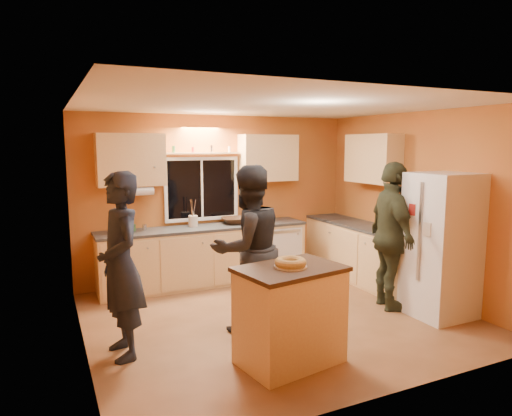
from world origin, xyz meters
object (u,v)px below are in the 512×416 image
refrigerator (442,245)px  person_left (121,266)px  person_center (248,249)px  island (290,314)px  person_right (392,236)px

refrigerator → person_left: (-3.79, 0.54, 0.04)m
person_center → island: bearing=82.2°
island → person_center: size_ratio=0.57×
person_right → person_center: bearing=103.5°
person_left → person_center: size_ratio=0.99×
person_left → person_right: person_right is taller
refrigerator → person_right: person_right is taller
refrigerator → person_left: bearing=171.8°
person_left → person_right: size_ratio=0.98×
island → person_center: 1.05m
person_left → person_center: person_center is taller
island → person_center: person_center is taller
refrigerator → person_left: size_ratio=0.96×
refrigerator → person_right: (-0.39, 0.46, 0.06)m
refrigerator → island: bearing=-172.4°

